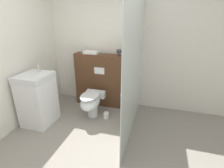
# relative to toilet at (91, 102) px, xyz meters

# --- Properties ---
(ground_plane) EXTENTS (12.00, 12.00, 0.00)m
(ground_plane) POSITION_rel_toilet_xyz_m (0.38, -1.13, -0.33)
(ground_plane) COLOR gray
(wall_back) EXTENTS (8.00, 0.06, 2.50)m
(wall_back) POSITION_rel_toilet_xyz_m (0.38, 0.81, 0.92)
(wall_back) COLOR silver
(wall_back) RESTS_ON ground_plane
(partition_panel) EXTENTS (1.15, 0.26, 1.15)m
(partition_panel) POSITION_rel_toilet_xyz_m (0.01, 0.60, 0.25)
(partition_panel) COLOR #51331E
(partition_panel) RESTS_ON ground_plane
(shower_glass) EXTENTS (0.04, 1.83, 2.18)m
(shower_glass) POSITION_rel_toilet_xyz_m (0.84, -0.14, 0.76)
(shower_glass) COLOR silver
(shower_glass) RESTS_ON ground_plane
(toilet) EXTENTS (0.39, 0.62, 0.51)m
(toilet) POSITION_rel_toilet_xyz_m (0.00, 0.00, 0.00)
(toilet) COLOR white
(toilet) RESTS_ON ground_plane
(sink_vanity) EXTENTS (0.51, 0.56, 1.09)m
(sink_vanity) POSITION_rel_toilet_xyz_m (-0.86, -0.43, 0.15)
(sink_vanity) COLOR white
(sink_vanity) RESTS_ON ground_plane
(hair_drier) EXTENTS (0.15, 0.07, 0.13)m
(hair_drier) POSITION_rel_toilet_xyz_m (0.43, 0.56, 0.91)
(hair_drier) COLOR #2D2D33
(hair_drier) RESTS_ON partition_panel
(folded_towel) EXTENTS (0.31, 0.19, 0.05)m
(folded_towel) POSITION_rel_toilet_xyz_m (-0.20, 0.59, 0.85)
(folded_towel) COLOR white
(folded_towel) RESTS_ON partition_panel
(spare_toilet_roll) EXTENTS (0.10, 0.10, 0.12)m
(spare_toilet_roll) POSITION_rel_toilet_xyz_m (0.29, 0.04, -0.27)
(spare_toilet_roll) COLOR white
(spare_toilet_roll) RESTS_ON ground_plane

